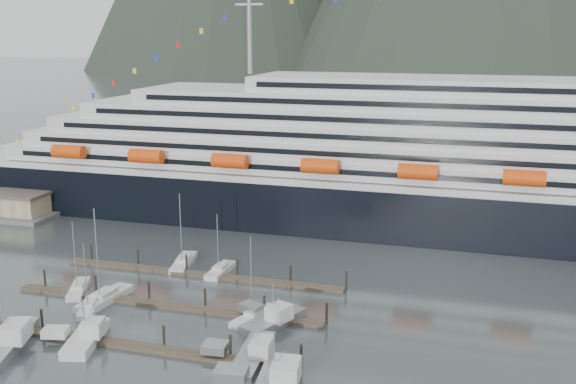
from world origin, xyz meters
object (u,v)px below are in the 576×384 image
Objects in this scene: cruise_ship at (441,170)px; trawler_b at (85,337)px; sailboat_a at (89,308)px; trawler_e at (273,319)px; sailboat_b at (79,289)px; sailboat_e at (184,263)px; trawler_c at (251,355)px; sailboat_c at (105,299)px; sailboat_f at (220,271)px; trawler_a at (4,342)px; sailboat_h at (256,317)px; trawler_d at (273,383)px.

trawler_b is (-39.39, -65.58, -11.18)m from cruise_ship.
sailboat_a is 0.98× the size of trawler_e.
sailboat_b is 0.89× the size of sailboat_e.
sailboat_a reaches higher than trawler_c.
sailboat_f is at bearing -29.90° from sailboat_c.
trawler_e is at bearing -141.24° from sailboat_e.
cruise_ship reaches higher than sailboat_b.
sailboat_e is at bearing -138.83° from cruise_ship.
trawler_e is at bearing -78.63° from trawler_a.
trawler_a is (2.22, -19.44, 0.55)m from sailboat_b.
trawler_a is at bearing -124.48° from cruise_ship.
sailboat_a is 0.75× the size of trawler_a.
sailboat_e reaches higher than sailboat_b.
sailboat_a is 23.11m from sailboat_f.
trawler_e is (21.47, 11.99, 0.01)m from trawler_b.
sailboat_h reaches higher than sailboat_f.
sailboat_f is 19.81m from sailboat_h.
sailboat_e is (4.29, 17.97, -0.03)m from sailboat_c.
trawler_b is 27.20m from trawler_d.
trawler_a is at bearing 163.25° from sailboat_b.
sailboat_f is (17.85, 13.80, 0.00)m from sailboat_b.
sailboat_h reaches higher than trawler_c.
sailboat_c is at bearing 62.97° from trawler_c.
sailboat_b is 0.88× the size of trawler_d.
sailboat_a is 0.84× the size of sailboat_h.
trawler_a is (-3.82, -17.07, 0.50)m from sailboat_c.
sailboat_c is 1.18× the size of sailboat_h.
trawler_d reaches higher than trawler_e.
sailboat_c reaches higher than trawler_b.
sailboat_h is at bearing -117.38° from sailboat_b.
sailboat_e is at bearing 33.34° from trawler_c.
sailboat_b reaches higher than trawler_c.
trawler_e is at bearing -108.49° from cruise_ship.
sailboat_c is 1.39× the size of trawler_e.
sailboat_c is 1.41× the size of trawler_b.
cruise_ship is at bearing -17.34° from trawler_d.
trawler_c is (30.77, 5.91, -0.12)m from trawler_a.
sailboat_f is 0.98× the size of trawler_e.
cruise_ship reaches higher than sailboat_f.
sailboat_h reaches higher than sailboat_a.
trawler_e reaches higher than trawler_b.
sailboat_a is at bearing -31.24° from trawler_a.
trawler_b is (10.90, -15.03, 0.47)m from sailboat_b.
sailboat_a reaches higher than trawler_a.
sailboat_h is at bearing -69.93° from trawler_b.
cruise_ship is 85.63m from trawler_a.
cruise_ship is 17.82× the size of sailboat_b.
sailboat_b is 1.10× the size of trawler_b.
sailboat_f is at bearing 24.44° from trawler_c.
sailboat_a is at bearing 59.88° from trawler_d.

